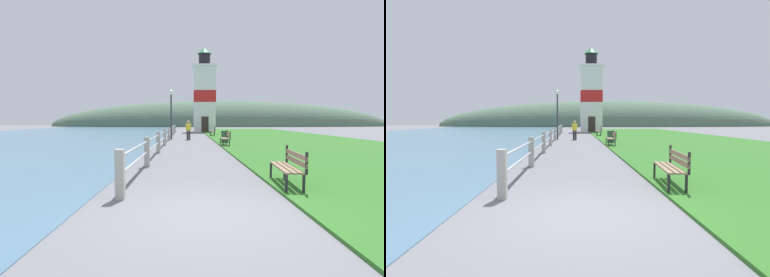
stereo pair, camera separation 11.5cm
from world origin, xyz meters
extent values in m
plane|color=slate|center=(0.00, 0.00, 0.00)|extent=(160.00, 160.00, 0.00)
cube|color=#2D6623|center=(7.76, 17.93, 0.03)|extent=(12.00, 53.80, 0.06)
cube|color=#476B84|center=(-14.26, 17.93, 0.01)|extent=(24.00, 86.08, 0.01)
cube|color=#A8A399|center=(-1.66, 1.00, 0.52)|extent=(0.18, 0.18, 1.03)
cube|color=#A8A399|center=(-1.66, 5.21, 0.52)|extent=(0.18, 0.18, 1.03)
cube|color=#A8A399|center=(-1.66, 9.42, 0.52)|extent=(0.18, 0.18, 1.03)
cube|color=#A8A399|center=(-1.66, 13.64, 0.52)|extent=(0.18, 0.18, 1.03)
cube|color=#A8A399|center=(-1.66, 17.85, 0.52)|extent=(0.18, 0.18, 1.03)
cube|color=#A8A399|center=(-1.66, 22.06, 0.52)|extent=(0.18, 0.18, 1.03)
cube|color=#A8A399|center=(-1.66, 26.27, 0.52)|extent=(0.18, 0.18, 1.03)
cube|color=#A8A399|center=(-1.66, 30.49, 0.52)|extent=(0.18, 0.18, 1.03)
cylinder|color=#B2B2B7|center=(-1.66, 15.74, 0.88)|extent=(0.06, 29.49, 0.06)
cylinder|color=#B2B2B7|center=(-1.66, 15.74, 0.52)|extent=(0.06, 29.49, 0.06)
cube|color=#846B51|center=(1.98, 2.13, 0.47)|extent=(0.27, 1.78, 0.04)
cube|color=#846B51|center=(2.12, 2.12, 0.47)|extent=(0.27, 1.78, 0.04)
cube|color=#846B51|center=(2.27, 2.10, 0.47)|extent=(0.27, 1.78, 0.04)
cube|color=#846B51|center=(2.36, 2.10, 0.79)|extent=(0.21, 1.77, 0.11)
cube|color=#846B51|center=(2.36, 2.10, 0.63)|extent=(0.21, 1.77, 0.11)
cube|color=black|center=(1.86, 1.27, 0.23)|extent=(0.05, 0.05, 0.45)
cube|color=black|center=(2.01, 2.99, 0.23)|extent=(0.05, 0.05, 0.45)
cube|color=black|center=(2.23, 1.24, 0.23)|extent=(0.05, 0.05, 0.45)
cube|color=black|center=(2.38, 2.96, 0.23)|extent=(0.05, 0.05, 0.45)
cube|color=black|center=(2.28, 1.24, 0.70)|extent=(0.05, 0.05, 0.49)
cube|color=black|center=(2.43, 2.96, 0.70)|extent=(0.05, 0.05, 0.49)
cube|color=#846B51|center=(1.91, 13.22, 0.47)|extent=(0.13, 1.61, 0.04)
cube|color=#846B51|center=(2.06, 13.22, 0.47)|extent=(0.13, 1.61, 0.04)
cube|color=#846B51|center=(2.20, 13.22, 0.47)|extent=(0.13, 1.61, 0.04)
cube|color=#846B51|center=(2.29, 13.22, 0.79)|extent=(0.07, 1.61, 0.11)
cube|color=#846B51|center=(2.29, 13.22, 0.63)|extent=(0.07, 1.61, 0.11)
cube|color=black|center=(1.87, 12.45, 0.23)|extent=(0.05, 0.05, 0.45)
cube|color=black|center=(1.88, 14.00, 0.23)|extent=(0.05, 0.05, 0.45)
cube|color=black|center=(2.24, 12.44, 0.23)|extent=(0.05, 0.05, 0.45)
cube|color=black|center=(2.25, 14.00, 0.23)|extent=(0.05, 0.05, 0.45)
cube|color=black|center=(2.29, 12.44, 0.70)|extent=(0.05, 0.05, 0.49)
cube|color=black|center=(2.30, 14.00, 0.70)|extent=(0.05, 0.05, 0.49)
cube|color=#846B51|center=(2.13, 24.36, 0.47)|extent=(0.34, 1.85, 0.04)
cube|color=#846B51|center=(2.28, 24.34, 0.47)|extent=(0.34, 1.85, 0.04)
cube|color=#846B51|center=(2.42, 24.32, 0.47)|extent=(0.34, 1.85, 0.04)
cube|color=#846B51|center=(2.51, 24.31, 0.79)|extent=(0.28, 1.84, 0.11)
cube|color=#846B51|center=(2.51, 24.31, 0.63)|extent=(0.28, 1.84, 0.11)
cube|color=black|center=(1.98, 23.47, 0.23)|extent=(0.06, 0.06, 0.45)
cube|color=black|center=(2.21, 25.25, 0.23)|extent=(0.06, 0.06, 0.45)
cube|color=black|center=(2.35, 23.43, 0.23)|extent=(0.06, 0.06, 0.45)
cube|color=black|center=(2.57, 25.21, 0.23)|extent=(0.06, 0.06, 0.45)
cube|color=black|center=(2.40, 23.42, 0.70)|extent=(0.06, 0.06, 0.49)
cube|color=black|center=(2.62, 25.20, 0.70)|extent=(0.06, 0.06, 0.49)
cube|color=white|center=(2.07, 34.13, 4.17)|extent=(2.73, 2.73, 8.33)
cube|color=red|center=(2.07, 34.13, 4.58)|extent=(2.77, 2.77, 1.50)
cube|color=white|center=(2.07, 34.13, 8.46)|extent=(3.14, 3.14, 0.25)
cylinder|color=black|center=(2.07, 34.13, 9.33)|extent=(1.50, 1.50, 1.50)
cone|color=#23703D|center=(2.07, 34.13, 10.49)|extent=(1.88, 1.88, 0.82)
cube|color=#332823|center=(2.07, 32.74, 1.00)|extent=(0.90, 0.06, 2.00)
cylinder|color=#28282D|center=(-0.21, 18.61, 0.38)|extent=(0.14, 0.14, 0.76)
cylinder|color=#28282D|center=(-0.05, 18.55, 0.38)|extent=(0.14, 0.14, 0.76)
cube|color=yellow|center=(-0.13, 18.58, 1.04)|extent=(0.43, 0.32, 0.57)
sphere|color=tan|center=(-0.13, 18.58, 1.44)|extent=(0.20, 0.20, 0.20)
cylinder|color=#2D5138|center=(2.35, 15.42, 0.40)|extent=(0.50, 0.50, 0.80)
cylinder|color=black|center=(2.35, 15.42, 0.82)|extent=(0.54, 0.54, 0.04)
cylinder|color=#333338|center=(-1.51, 18.85, 1.80)|extent=(0.12, 0.12, 3.60)
sphere|color=white|center=(-1.51, 18.85, 3.78)|extent=(0.36, 0.36, 0.36)
ellipsoid|color=#4C6651|center=(8.00, 65.87, 0.00)|extent=(80.00, 16.00, 12.00)
camera|label=1|loc=(-0.30, -5.08, 1.64)|focal=28.00mm
camera|label=2|loc=(-0.19, -5.08, 1.64)|focal=28.00mm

